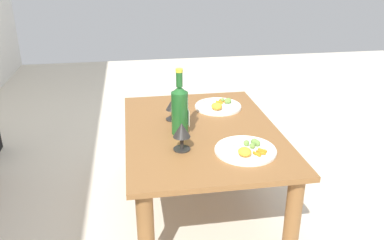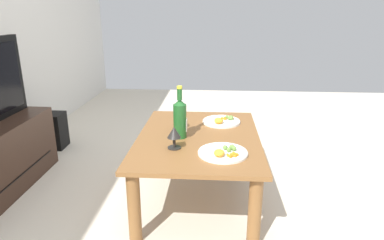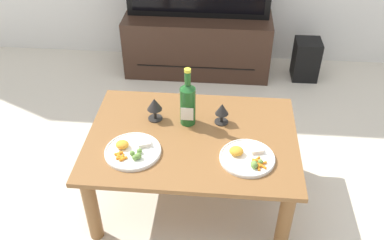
{
  "view_description": "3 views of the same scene",
  "coord_description": "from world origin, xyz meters",
  "px_view_note": "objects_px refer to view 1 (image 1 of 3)",
  "views": [
    {
      "loc": [
        -1.76,
        0.34,
        1.24
      ],
      "look_at": [
        0.0,
        0.05,
        0.49
      ],
      "focal_mm": 36.7,
      "sensor_mm": 36.0,
      "label": 1
    },
    {
      "loc": [
        -1.98,
        -0.1,
        1.18
      ],
      "look_at": [
        0.02,
        0.04,
        0.54
      ],
      "focal_mm": 31.53,
      "sensor_mm": 36.0,
      "label": 2
    },
    {
      "loc": [
        0.14,
        -1.64,
        1.81
      ],
      "look_at": [
        -0.0,
        0.04,
        0.51
      ],
      "focal_mm": 39.5,
      "sensor_mm": 36.0,
      "label": 3
    }
  ],
  "objects_px": {
    "dining_table": "(201,142)",
    "wine_bottle": "(180,108)",
    "dinner_plate_left": "(246,150)",
    "goblet_right": "(172,106)",
    "goblet_left": "(182,132)",
    "dinner_plate_right": "(218,106)"
  },
  "relations": [
    {
      "from": "dining_table",
      "to": "wine_bottle",
      "type": "distance_m",
      "value": 0.24
    },
    {
      "from": "dinner_plate_left",
      "to": "goblet_right",
      "type": "bearing_deg",
      "value": 33.26
    },
    {
      "from": "dinner_plate_left",
      "to": "dining_table",
      "type": "bearing_deg",
      "value": 28.03
    },
    {
      "from": "goblet_right",
      "to": "dinner_plate_left",
      "type": "height_order",
      "value": "goblet_right"
    },
    {
      "from": "goblet_left",
      "to": "goblet_right",
      "type": "distance_m",
      "value": 0.35
    },
    {
      "from": "wine_bottle",
      "to": "dinner_plate_right",
      "type": "relative_size",
      "value": 1.23
    },
    {
      "from": "dining_table",
      "to": "goblet_left",
      "type": "relative_size",
      "value": 8.22
    },
    {
      "from": "wine_bottle",
      "to": "dinner_plate_left",
      "type": "bearing_deg",
      "value": -133.18
    },
    {
      "from": "dining_table",
      "to": "wine_bottle",
      "type": "xyz_separation_m",
      "value": [
        -0.03,
        0.11,
        0.21
      ]
    },
    {
      "from": "dining_table",
      "to": "goblet_left",
      "type": "distance_m",
      "value": 0.29
    },
    {
      "from": "wine_bottle",
      "to": "dining_table",
      "type": "bearing_deg",
      "value": -73.98
    },
    {
      "from": "goblet_right",
      "to": "dinner_plate_left",
      "type": "bearing_deg",
      "value": -146.74
    },
    {
      "from": "dinner_plate_left",
      "to": "goblet_left",
      "type": "bearing_deg",
      "value": 76.12
    },
    {
      "from": "dining_table",
      "to": "dinner_plate_left",
      "type": "relative_size",
      "value": 3.88
    },
    {
      "from": "goblet_right",
      "to": "dinner_plate_right",
      "type": "relative_size",
      "value": 0.45
    },
    {
      "from": "dining_table",
      "to": "dinner_plate_left",
      "type": "xyz_separation_m",
      "value": [
        -0.28,
        -0.15,
        0.09
      ]
    },
    {
      "from": "dining_table",
      "to": "wine_bottle",
      "type": "bearing_deg",
      "value": 106.02
    },
    {
      "from": "dining_table",
      "to": "wine_bottle",
      "type": "relative_size",
      "value": 3.27
    },
    {
      "from": "dining_table",
      "to": "goblet_right",
      "type": "distance_m",
      "value": 0.25
    },
    {
      "from": "wine_bottle",
      "to": "goblet_right",
      "type": "bearing_deg",
      "value": 5.01
    },
    {
      "from": "dining_table",
      "to": "goblet_right",
      "type": "relative_size",
      "value": 9.03
    },
    {
      "from": "goblet_left",
      "to": "dining_table",
      "type": "bearing_deg",
      "value": -31.62
    }
  ]
}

